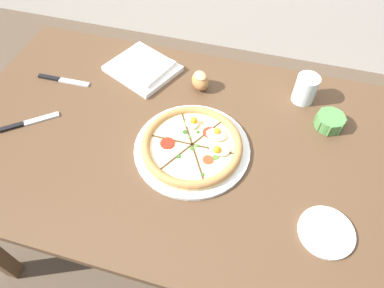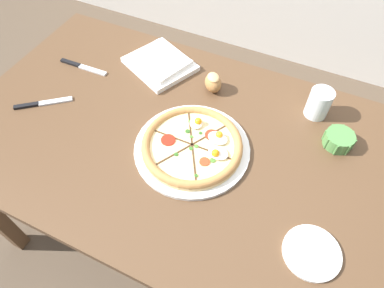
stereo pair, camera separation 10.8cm
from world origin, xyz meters
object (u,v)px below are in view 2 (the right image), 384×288
Objects in this scene: napkin_folded at (160,63)px; knife_main at (43,103)px; dining_table at (178,153)px; side_saucer at (312,253)px; ramekin_bowl at (339,139)px; water_glass at (318,104)px; pizza at (192,146)px; bread_piece_near at (213,82)px; knife_spare at (83,67)px.

napkin_folded is 0.46m from knife_main.
dining_table is 0.54m from side_saucer.
knife_main is at bearing -128.07° from napkin_folded.
ramekin_bowl is 0.14m from water_glass.
pizza is at bearing -19.98° from dining_table.
napkin_folded is 3.22× the size of bread_piece_near.
napkin_folded reaches higher than knife_spare.
napkin_folded is 0.61m from water_glass.
bread_piece_near is (-0.47, 0.06, 0.01)m from ramekin_bowl.
side_saucer is at bearing -45.54° from knife_main.
dining_table is 0.51m from water_glass.
knife_main is at bearing -171.98° from dining_table.
ramekin_bowl is at bearing -7.47° from bread_piece_near.
bread_piece_near reaches higher than napkin_folded.
bread_piece_near reaches higher than side_saucer.
dining_table is at bearing 160.02° from pizza.
side_saucer is at bearing -22.02° from pizza.
dining_table is at bearing -94.36° from bread_piece_near.
napkin_folded is (-0.29, 0.32, -0.00)m from pizza.
bread_piece_near is 0.52m from knife_spare.
knife_main is (-0.57, -0.05, -0.02)m from pizza.
pizza is at bearing 157.98° from side_saucer.
knife_main reaches higher than dining_table.
dining_table is 8.77× the size of knife_main.
dining_table is 0.29m from bread_piece_near.
knife_spare is at bearing -170.55° from water_glass.
napkin_folded is 0.24m from bread_piece_near.
napkin_folded is 2.00× the size of side_saucer.
knife_spare reaches higher than dining_table.
knife_spare is 1.34× the size of side_saucer.
bread_piece_near reaches higher than pizza.
ramekin_bowl is 1.02m from knife_main.
water_glass reaches higher than ramekin_bowl.
bread_piece_near is (-0.05, 0.28, 0.02)m from pizza.
knife_main is 0.97m from water_glass.
bread_piece_near is 0.37m from water_glass.
water_glass is at bearing 6.51° from bread_piece_near.
dining_table is 0.52m from knife_spare.
napkin_folded is at bearing -179.13° from water_glass.
bread_piece_near is at bearing 99.95° from pizza.
side_saucer is (0.99, -0.35, 0.00)m from knife_spare.
water_glass is at bearing 37.46° from dining_table.
pizza is at bearing -47.47° from napkin_folded.
knife_spare is (-0.51, -0.10, -0.03)m from bread_piece_near.
knife_spare is (-0.56, 0.18, -0.02)m from pizza.
bread_piece_near is 0.46× the size of knife_spare.
dining_table is at bearing 158.26° from side_saucer.
napkin_folded reaches higher than dining_table.
bread_piece_near is 0.56× the size of knife_main.
dining_table is at bearing -18.77° from knife_spare.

